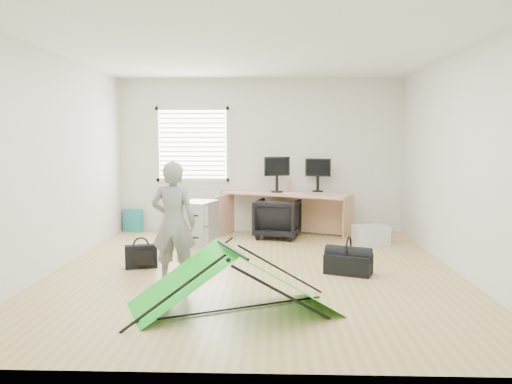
{
  "coord_description": "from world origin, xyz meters",
  "views": [
    {
      "loc": [
        0.22,
        -6.09,
        1.63
      ],
      "look_at": [
        0.0,
        0.4,
        0.95
      ],
      "focal_mm": 35.0,
      "sensor_mm": 36.0,
      "label": 1
    }
  ],
  "objects_px": {
    "thermos": "(289,185)",
    "kite": "(232,280)",
    "office_chair": "(278,219)",
    "monitor_right": "(318,180)",
    "monitor_left": "(277,179)",
    "laptop_bag": "(141,257)",
    "filing_cabinet": "(198,223)",
    "storage_crate": "(371,235)",
    "duffel_bag": "(348,264)",
    "person": "(174,223)",
    "desk": "(286,214)"
  },
  "relations": [
    {
      "from": "thermos",
      "to": "laptop_bag",
      "type": "xyz_separation_m",
      "value": [
        -1.95,
        -2.47,
        -0.69
      ]
    },
    {
      "from": "filing_cabinet",
      "to": "storage_crate",
      "type": "height_order",
      "value": "filing_cabinet"
    },
    {
      "from": "office_chair",
      "to": "kite",
      "type": "relative_size",
      "value": 0.37
    },
    {
      "from": "desk",
      "to": "laptop_bag",
      "type": "bearing_deg",
      "value": -106.91
    },
    {
      "from": "desk",
      "to": "thermos",
      "type": "xyz_separation_m",
      "value": [
        0.05,
        0.19,
        0.48
      ]
    },
    {
      "from": "duffel_bag",
      "to": "laptop_bag",
      "type": "bearing_deg",
      "value": -161.9
    },
    {
      "from": "filing_cabinet",
      "to": "duffel_bag",
      "type": "relative_size",
      "value": 1.23
    },
    {
      "from": "kite",
      "to": "storage_crate",
      "type": "bearing_deg",
      "value": 34.1
    },
    {
      "from": "person",
      "to": "monitor_right",
      "type": "bearing_deg",
      "value": -116.88
    },
    {
      "from": "laptop_bag",
      "to": "filing_cabinet",
      "type": "bearing_deg",
      "value": 53.45
    },
    {
      "from": "monitor_right",
      "to": "person",
      "type": "xyz_separation_m",
      "value": [
        -1.9,
        -3.15,
        -0.24
      ]
    },
    {
      "from": "office_chair",
      "to": "duffel_bag",
      "type": "height_order",
      "value": "office_chair"
    },
    {
      "from": "kite",
      "to": "thermos",
      "type": "bearing_deg",
      "value": 56.23
    },
    {
      "from": "monitor_left",
      "to": "laptop_bag",
      "type": "relative_size",
      "value": 1.17
    },
    {
      "from": "monitor_left",
      "to": "monitor_right",
      "type": "height_order",
      "value": "monitor_left"
    },
    {
      "from": "duffel_bag",
      "to": "storage_crate",
      "type": "bearing_deg",
      "value": 93.05
    },
    {
      "from": "desk",
      "to": "monitor_right",
      "type": "height_order",
      "value": "monitor_right"
    },
    {
      "from": "thermos",
      "to": "kite",
      "type": "relative_size",
      "value": 0.12
    },
    {
      "from": "monitor_left",
      "to": "monitor_right",
      "type": "distance_m",
      "value": 0.72
    },
    {
      "from": "thermos",
      "to": "kite",
      "type": "height_order",
      "value": "thermos"
    },
    {
      "from": "monitor_right",
      "to": "monitor_left",
      "type": "bearing_deg",
      "value": -151.74
    },
    {
      "from": "filing_cabinet",
      "to": "person",
      "type": "height_order",
      "value": "person"
    },
    {
      "from": "desk",
      "to": "filing_cabinet",
      "type": "height_order",
      "value": "desk"
    },
    {
      "from": "monitor_right",
      "to": "office_chair",
      "type": "xyz_separation_m",
      "value": [
        -0.7,
        -0.44,
        -0.62
      ]
    },
    {
      "from": "person",
      "to": "filing_cabinet",
      "type": "bearing_deg",
      "value": -84.8
    },
    {
      "from": "monitor_right",
      "to": "thermos",
      "type": "bearing_deg",
      "value": -158.78
    },
    {
      "from": "thermos",
      "to": "office_chair",
      "type": "bearing_deg",
      "value": -114.89
    },
    {
      "from": "desk",
      "to": "storage_crate",
      "type": "xyz_separation_m",
      "value": [
        1.31,
        -0.67,
        -0.22
      ]
    },
    {
      "from": "filing_cabinet",
      "to": "thermos",
      "type": "distance_m",
      "value": 1.83
    },
    {
      "from": "duffel_bag",
      "to": "desk",
      "type": "bearing_deg",
      "value": 127.85
    },
    {
      "from": "filing_cabinet",
      "to": "duffel_bag",
      "type": "xyz_separation_m",
      "value": [
        2.08,
        -1.62,
        -0.22
      ]
    },
    {
      "from": "office_chair",
      "to": "laptop_bag",
      "type": "relative_size",
      "value": 1.78
    },
    {
      "from": "monitor_left",
      "to": "thermos",
      "type": "bearing_deg",
      "value": 0.65
    },
    {
      "from": "laptop_bag",
      "to": "duffel_bag",
      "type": "relative_size",
      "value": 0.72
    },
    {
      "from": "monitor_left",
      "to": "desk",
      "type": "bearing_deg",
      "value": -54.88
    },
    {
      "from": "desk",
      "to": "monitor_left",
      "type": "height_order",
      "value": "monitor_left"
    },
    {
      "from": "thermos",
      "to": "person",
      "type": "distance_m",
      "value": 3.43
    },
    {
      "from": "monitor_left",
      "to": "person",
      "type": "height_order",
      "value": "person"
    },
    {
      "from": "desk",
      "to": "filing_cabinet",
      "type": "relative_size",
      "value": 3.13
    },
    {
      "from": "kite",
      "to": "storage_crate",
      "type": "height_order",
      "value": "kite"
    },
    {
      "from": "thermos",
      "to": "laptop_bag",
      "type": "relative_size",
      "value": 0.57
    },
    {
      "from": "storage_crate",
      "to": "laptop_bag",
      "type": "bearing_deg",
      "value": -153.46
    },
    {
      "from": "laptop_bag",
      "to": "storage_crate",
      "type": "bearing_deg",
      "value": 9.83
    },
    {
      "from": "thermos",
      "to": "person",
      "type": "relative_size",
      "value": 0.16
    },
    {
      "from": "thermos",
      "to": "office_chair",
      "type": "height_order",
      "value": "thermos"
    },
    {
      "from": "storage_crate",
      "to": "person",
      "type": "bearing_deg",
      "value": -139.46
    },
    {
      "from": "filing_cabinet",
      "to": "laptop_bag",
      "type": "bearing_deg",
      "value": -92.5
    },
    {
      "from": "office_chair",
      "to": "storage_crate",
      "type": "relative_size",
      "value": 1.38
    },
    {
      "from": "person",
      "to": "duffel_bag",
      "type": "height_order",
      "value": "person"
    },
    {
      "from": "desk",
      "to": "monitor_left",
      "type": "xyz_separation_m",
      "value": [
        -0.16,
        0.1,
        0.59
      ]
    }
  ]
}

